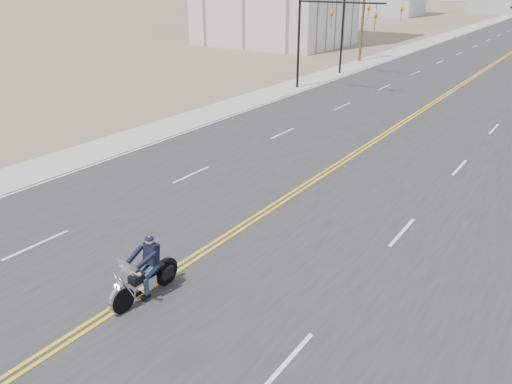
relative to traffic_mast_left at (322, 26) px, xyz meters
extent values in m
plane|color=#776D56|center=(8.98, -32.00, -4.94)|extent=(400.00, 400.00, 0.00)
cube|color=#A5A5A0|center=(-2.52, 38.00, -4.93)|extent=(3.00, 200.00, 0.01)
cylinder|color=black|center=(-2.02, 0.00, -1.44)|extent=(0.20, 0.20, 7.00)
cylinder|color=black|center=(1.48, 0.00, 1.76)|extent=(7.00, 0.14, 0.14)
imported|color=#BF8C0C|center=(0.78, 0.00, 1.11)|extent=(0.21, 0.26, 1.30)
imported|color=#BF8C0C|center=(4.28, 0.00, 1.11)|extent=(0.21, 0.26, 1.30)
cylinder|color=black|center=(-2.02, 8.00, -1.44)|extent=(0.20, 0.20, 7.00)
imported|color=#BF8C0C|center=(0.38, 8.00, 1.11)|extent=(0.21, 0.26, 1.30)
imported|color=#BF8C0C|center=(3.38, 8.00, 1.11)|extent=(0.21, 0.26, 1.30)
cylinder|color=brown|center=(-3.52, 16.00, 0.31)|extent=(0.30, 0.30, 10.50)
camera|label=1|loc=(18.63, -36.03, 3.53)|focal=35.00mm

